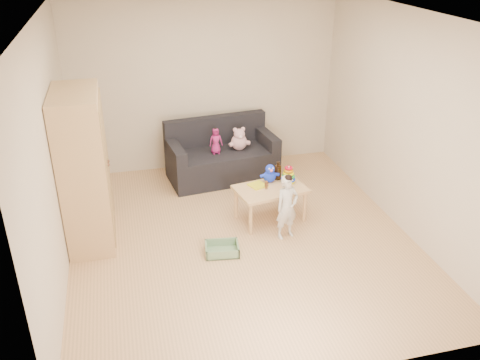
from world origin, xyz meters
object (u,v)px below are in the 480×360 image
object	(u,v)px
sofa	(222,164)
toddler	(287,208)
wardrobe	(84,169)
play_table	(270,204)

from	to	relation	value
sofa	toddler	size ratio (longest dim) A/B	2.00
wardrobe	play_table	size ratio (longest dim) A/B	2.11
wardrobe	play_table	xyz separation A→B (m)	(2.20, -0.10, -0.68)
sofa	play_table	size ratio (longest dim) A/B	1.81
sofa	play_table	distance (m)	1.40
sofa	toddler	world-z (taller)	toddler
play_table	toddler	world-z (taller)	toddler
wardrobe	sofa	xyz separation A→B (m)	(1.87, 1.25, -0.69)
sofa	toddler	distance (m)	1.84
play_table	toddler	bearing A→B (deg)	-80.45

